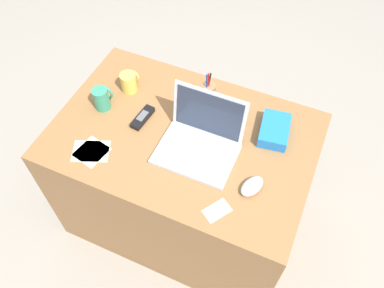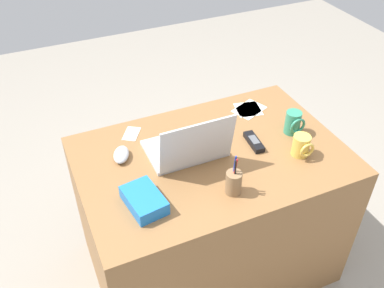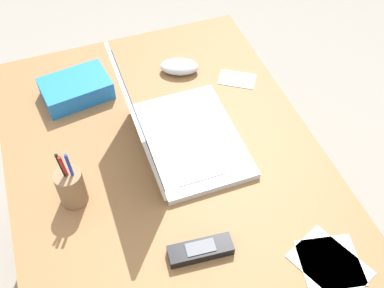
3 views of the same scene
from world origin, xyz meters
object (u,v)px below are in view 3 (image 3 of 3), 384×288
snack_bag (76,89)px  cordless_phone (200,250)px  pen_holder (71,187)px  laptop (175,134)px  computer_mouse (179,67)px

snack_bag → cordless_phone: bearing=-164.5°
pen_holder → laptop: bearing=-74.9°
computer_mouse → cordless_phone: bearing=-172.1°
laptop → pen_holder: laptop is taller
pen_holder → snack_bag: size_ratio=0.94×
pen_holder → snack_bag: pen_holder is taller
laptop → cordless_phone: bearing=171.8°
pen_holder → snack_bag: bearing=-11.7°
laptop → cordless_phone: size_ratio=2.32×
laptop → computer_mouse: laptop is taller
pen_holder → computer_mouse: bearing=-47.6°
computer_mouse → laptop: bearing=-178.6°
laptop → snack_bag: 0.33m
computer_mouse → pen_holder: pen_holder is taller
computer_mouse → pen_holder: bearing=154.7°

